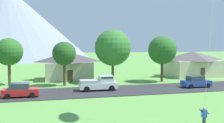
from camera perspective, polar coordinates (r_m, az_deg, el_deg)
The scene contains 11 objects.
road_strip at distance 33.89m, azimuth -1.44°, elevation -6.84°, with size 160.00×7.74×0.08m, color #2D2D33.
mountain_far_west_ridge at distance 125.99m, azimuth -23.10°, elevation 8.30°, with size 76.43×76.43×33.51m, color gray.
house_leftmost at distance 46.13m, azimuth -10.01°, elevation -0.84°, with size 8.96×7.03×5.01m.
house_left_center at distance 52.52m, azimuth 18.03°, elevation -0.39°, with size 10.38×7.95×5.04m.
tree_near_left at distance 38.71m, azimuth -11.02°, elevation 1.79°, with size 3.64×3.64×6.85m.
tree_left_of_center at distance 41.32m, azimuth 0.17°, elevation 3.20°, with size 6.09×6.09×8.91m.
tree_center at distance 41.79m, azimuth -22.78°, elevation 2.05°, with size 4.32×4.32×7.41m.
tree_right_of_center at distance 43.16m, azimuth 11.55°, elevation 2.59°, with size 4.89×4.89×7.89m.
parked_car_red_west_end at distance 31.78m, azimuth -20.42°, elevation -6.28°, with size 4.22×2.11×1.68m.
parked_car_blue_mid_west at distance 38.65m, azimuth 18.85°, elevation -4.47°, with size 4.22×2.12×1.68m.
pickup_truck_white_west_side at distance 34.15m, azimuth -2.98°, elevation -5.03°, with size 5.24×2.40×1.99m.
Camera 1 is at (-7.22, -3.54, 6.33)m, focal length 39.48 mm.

